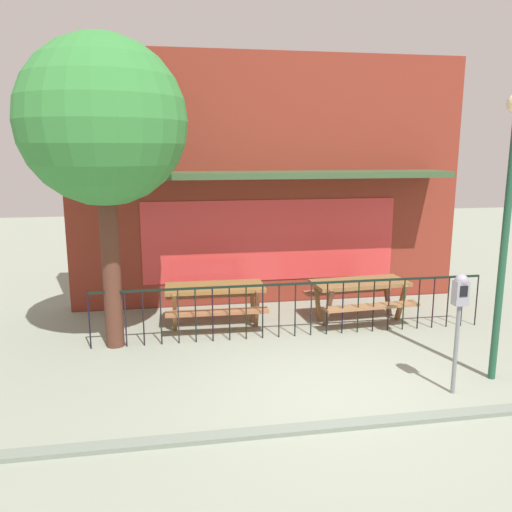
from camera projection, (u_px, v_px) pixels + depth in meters
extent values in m
plane|color=gray|center=(333.00, 391.00, 7.11)|extent=(40.00, 40.00, 0.00)
cube|color=#481B18|center=(269.00, 299.00, 11.47)|extent=(8.23, 0.54, 0.01)
cube|color=maroon|center=(269.00, 181.00, 10.95)|extent=(8.23, 0.50, 5.12)
cube|color=#D83838|center=(272.00, 240.00, 10.94)|extent=(5.35, 0.02, 1.70)
cube|color=#375331|center=(277.00, 175.00, 10.21)|extent=(7.00, 0.97, 0.12)
cube|color=black|center=(296.00, 284.00, 9.00)|extent=(6.92, 0.04, 0.04)
cylinder|color=black|center=(89.00, 321.00, 8.52)|extent=(0.02, 0.02, 0.95)
cylinder|color=black|center=(107.00, 320.00, 8.57)|extent=(0.02, 0.02, 0.95)
cylinder|color=black|center=(126.00, 319.00, 8.62)|extent=(0.02, 0.02, 0.95)
cylinder|color=black|center=(143.00, 318.00, 8.66)|extent=(0.02, 0.02, 0.95)
cylinder|color=black|center=(161.00, 317.00, 8.71)|extent=(0.02, 0.02, 0.95)
cylinder|color=black|center=(178.00, 317.00, 8.76)|extent=(0.02, 0.02, 0.95)
cylinder|color=black|center=(196.00, 316.00, 8.81)|extent=(0.02, 0.02, 0.95)
cylinder|color=black|center=(213.00, 315.00, 8.86)|extent=(0.02, 0.02, 0.95)
cylinder|color=black|center=(230.00, 314.00, 8.91)|extent=(0.02, 0.02, 0.95)
cylinder|color=black|center=(246.00, 313.00, 8.95)|extent=(0.02, 0.02, 0.95)
cylinder|color=black|center=(263.00, 312.00, 9.00)|extent=(0.02, 0.02, 0.95)
cylinder|color=black|center=(279.00, 311.00, 9.05)|extent=(0.02, 0.02, 0.95)
cylinder|color=black|center=(295.00, 310.00, 9.10)|extent=(0.02, 0.02, 0.95)
cylinder|color=black|center=(311.00, 309.00, 9.15)|extent=(0.02, 0.02, 0.95)
cylinder|color=black|center=(327.00, 309.00, 9.19)|extent=(0.02, 0.02, 0.95)
cylinder|color=black|center=(343.00, 308.00, 9.24)|extent=(0.02, 0.02, 0.95)
cylinder|color=black|center=(358.00, 307.00, 9.29)|extent=(0.02, 0.02, 0.95)
cylinder|color=black|center=(373.00, 306.00, 9.34)|extent=(0.02, 0.02, 0.95)
cylinder|color=black|center=(389.00, 305.00, 9.39)|extent=(0.02, 0.02, 0.95)
cylinder|color=black|center=(404.00, 304.00, 9.43)|extent=(0.02, 0.02, 0.95)
cylinder|color=black|center=(419.00, 304.00, 9.48)|extent=(0.02, 0.02, 0.95)
cylinder|color=black|center=(433.00, 303.00, 9.53)|extent=(0.02, 0.02, 0.95)
cylinder|color=black|center=(448.00, 302.00, 9.58)|extent=(0.02, 0.02, 0.95)
cylinder|color=black|center=(462.00, 301.00, 9.63)|extent=(0.02, 0.02, 0.95)
cylinder|color=black|center=(477.00, 301.00, 9.67)|extent=(0.02, 0.02, 0.95)
cube|color=olive|center=(215.00, 287.00, 9.58)|extent=(1.82, 0.80, 0.07)
cube|color=#955C3B|center=(217.00, 312.00, 9.11)|extent=(1.81, 0.30, 0.05)
cube|color=#945E3C|center=(213.00, 295.00, 10.17)|extent=(1.81, 0.30, 0.05)
cube|color=brown|center=(175.00, 313.00, 9.28)|extent=(0.08, 0.35, 0.78)
cube|color=brown|center=(175.00, 304.00, 9.82)|extent=(0.08, 0.35, 0.78)
cube|color=brown|center=(257.00, 309.00, 9.49)|extent=(0.08, 0.35, 0.78)
cube|color=brown|center=(252.00, 301.00, 10.03)|extent=(0.08, 0.35, 0.78)
cube|color=brown|center=(360.00, 283.00, 9.90)|extent=(1.85, 0.89, 0.07)
cube|color=#916641|center=(372.00, 306.00, 9.44)|extent=(1.81, 0.39, 0.05)
cube|color=#94593B|center=(347.00, 291.00, 10.48)|extent=(1.81, 0.39, 0.05)
cube|color=brown|center=(328.00, 309.00, 9.53)|extent=(0.10, 0.35, 0.78)
cube|color=brown|center=(317.00, 300.00, 10.06)|extent=(0.10, 0.35, 0.78)
cube|color=brown|center=(401.00, 303.00, 9.88)|extent=(0.10, 0.35, 0.78)
cube|color=brown|center=(387.00, 295.00, 10.41)|extent=(0.10, 0.35, 0.78)
cylinder|color=slate|center=(456.00, 350.00, 6.94)|extent=(0.06, 0.06, 1.24)
cube|color=gray|center=(461.00, 293.00, 6.78)|extent=(0.18, 0.14, 0.33)
sphere|color=gray|center=(462.00, 281.00, 6.75)|extent=(0.17, 0.17, 0.17)
cube|color=black|center=(464.00, 291.00, 6.70)|extent=(0.11, 0.01, 0.14)
cylinder|color=#522E22|center=(111.00, 260.00, 8.46)|extent=(0.30, 0.30, 2.93)
sphere|color=#36833B|center=(103.00, 121.00, 8.01)|extent=(2.60, 2.60, 2.60)
cylinder|color=#1F4F37|center=(504.00, 252.00, 7.14)|extent=(0.10, 0.10, 3.69)
cube|color=slate|center=(357.00, 426.00, 6.23)|extent=(11.53, 0.20, 0.11)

